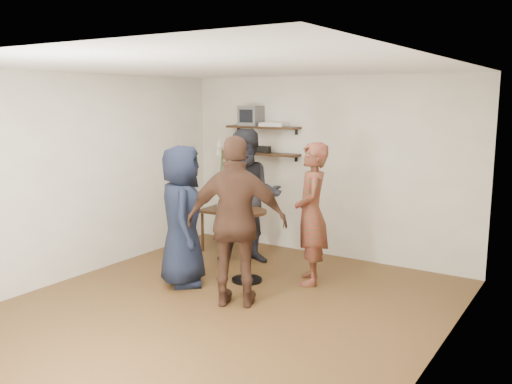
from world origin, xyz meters
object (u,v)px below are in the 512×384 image
at_px(dvd_deck, 274,124).
at_px(person_brown, 237,222).
at_px(drinks_table, 247,236).
at_px(person_navy, 182,216).
at_px(radio, 263,149).
at_px(crt_monitor, 251,116).
at_px(side_table, 222,215).
at_px(person_plaid, 311,214).
at_px(person_dark, 249,197).

height_order(dvd_deck, person_brown, dvd_deck).
bearing_deg(drinks_table, person_navy, -139.59).
bearing_deg(person_navy, radio, -37.64).
bearing_deg(crt_monitor, person_brown, -60.33).
relative_size(dvd_deck, side_table, 0.62).
xyz_separation_m(dvd_deck, person_plaid, (1.21, -1.11, -1.02)).
distance_m(radio, person_plaid, 1.90).
relative_size(drinks_table, person_brown, 0.48).
xyz_separation_m(person_navy, person_brown, (0.96, -0.20, 0.08)).
bearing_deg(crt_monitor, person_navy, -81.30).
height_order(crt_monitor, person_plaid, crt_monitor).
height_order(crt_monitor, person_navy, crt_monitor).
relative_size(drinks_table, person_plaid, 0.52).
height_order(dvd_deck, person_dark, dvd_deck).
relative_size(side_table, person_plaid, 0.37).
xyz_separation_m(side_table, drinks_table, (1.11, -0.98, 0.05)).
height_order(dvd_deck, side_table, dvd_deck).
relative_size(dvd_deck, person_brown, 0.21).
height_order(person_navy, person_brown, person_brown).
height_order(dvd_deck, person_navy, dvd_deck).
xyz_separation_m(person_plaid, person_dark, (-1.11, 0.29, 0.06)).
distance_m(side_table, person_plaid, 1.92).
relative_size(crt_monitor, person_dark, 0.17).
distance_m(crt_monitor, side_table, 1.58).
bearing_deg(person_brown, person_plaid, -133.24).
bearing_deg(person_dark, person_navy, -130.55).
bearing_deg(dvd_deck, drinks_table, -71.21).
relative_size(crt_monitor, radio, 1.45).
distance_m(radio, person_brown, 2.53).
bearing_deg(person_navy, crt_monitor, -31.71).
bearing_deg(dvd_deck, person_brown, -68.82).
bearing_deg(person_brown, drinks_table, -90.00).
distance_m(drinks_table, person_dark, 0.87).
xyz_separation_m(crt_monitor, drinks_table, (0.92, -1.50, -1.43)).
bearing_deg(drinks_table, person_plaid, 29.46).
bearing_deg(dvd_deck, person_plaid, -42.66).
bearing_deg(drinks_table, side_table, 138.41).
relative_size(radio, person_brown, 0.12).
bearing_deg(person_plaid, drinks_table, -90.00).
distance_m(radio, person_navy, 2.13).
height_order(person_dark, person_navy, person_dark).
relative_size(person_dark, person_navy, 1.08).
height_order(side_table, person_dark, person_dark).
bearing_deg(person_plaid, crt_monitor, -154.06).
bearing_deg(radio, crt_monitor, 180.00).
bearing_deg(radio, person_brown, -64.61).
bearing_deg(person_navy, side_table, -22.03).
relative_size(radio, person_plaid, 0.13).
relative_size(person_plaid, person_navy, 1.02).
bearing_deg(person_dark, dvd_deck, 65.06).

